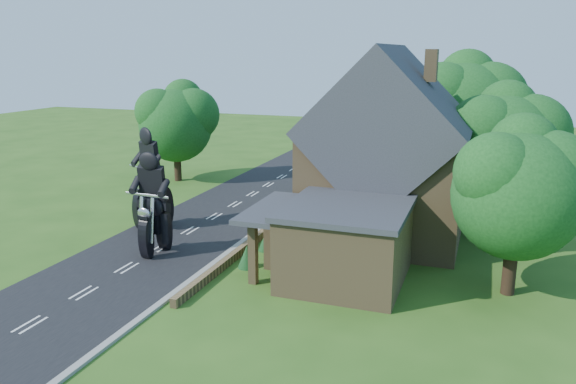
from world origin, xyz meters
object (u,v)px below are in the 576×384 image
(annex, at_px, (344,241))
(motorcycle_follow, at_px, (153,213))
(garden_wall, at_px, (273,225))
(motorcycle_lead, at_px, (156,239))
(house, at_px, (387,158))

(annex, bearing_deg, motorcycle_follow, 163.28)
(garden_wall, relative_size, motorcycle_follow, 11.73)
(motorcycle_lead, bearing_deg, house, -141.73)
(garden_wall, bearing_deg, motorcycle_lead, -124.17)
(garden_wall, height_order, annex, annex)
(annex, bearing_deg, motorcycle_lead, -179.36)
(motorcycle_lead, bearing_deg, motorcycle_follow, -51.67)
(house, bearing_deg, motorcycle_follow, -166.09)
(garden_wall, height_order, motorcycle_lead, motorcycle_lead)
(motorcycle_lead, bearing_deg, garden_wall, -120.00)
(annex, bearing_deg, garden_wall, 133.84)
(garden_wall, relative_size, motorcycle_lead, 13.11)
(motorcycle_lead, distance_m, motorcycle_follow, 4.53)
(motorcycle_lead, height_order, motorcycle_follow, motorcycle_follow)
(garden_wall, bearing_deg, annex, -46.16)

